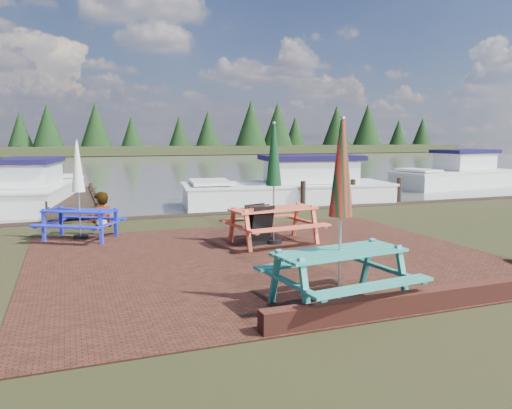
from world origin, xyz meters
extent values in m
plane|color=black|center=(0.00, 0.00, 0.00)|extent=(120.00, 120.00, 0.00)
cube|color=#331810|center=(0.00, 1.00, 0.01)|extent=(9.00, 7.50, 0.02)
cube|color=#4C1E16|center=(1.50, -2.60, 0.15)|extent=(6.00, 0.22, 0.30)
cube|color=#47443D|center=(0.00, 37.00, 0.00)|extent=(120.00, 60.00, 0.02)
cube|color=black|center=(0.00, 66.00, 0.50)|extent=(120.00, 10.00, 1.20)
cube|color=teal|center=(-0.04, -1.96, 0.79)|extent=(1.99, 0.96, 0.04)
cube|color=teal|center=(0.04, -2.68, 0.48)|extent=(1.94, 0.47, 0.04)
cube|color=teal|center=(-0.12, -1.24, 0.48)|extent=(1.94, 0.47, 0.04)
cube|color=teal|center=(-0.87, -2.06, 0.39)|extent=(0.27, 1.66, 0.79)
cube|color=teal|center=(0.79, -1.87, 0.39)|extent=(0.27, 1.66, 0.79)
cylinder|color=black|center=(-0.04, -1.96, 0.05)|extent=(0.38, 0.38, 0.11)
cylinder|color=#B2B2B7|center=(-0.04, -1.96, 1.33)|extent=(0.04, 0.04, 2.67)
cone|color=#AC1E18|center=(-0.04, -1.96, 1.97)|extent=(0.34, 0.34, 1.33)
cube|color=#E05739|center=(0.69, 2.23, 0.81)|extent=(2.03, 0.99, 0.04)
cube|color=#E05739|center=(0.77, 1.49, 0.49)|extent=(1.98, 0.49, 0.04)
cube|color=#E05739|center=(0.60, 2.96, 0.49)|extent=(1.98, 0.49, 0.04)
cube|color=#E05739|center=(-0.16, 2.13, 0.40)|extent=(0.28, 1.70, 0.81)
cube|color=#E05739|center=(1.53, 2.33, 0.40)|extent=(0.28, 1.70, 0.81)
cylinder|color=black|center=(0.69, 2.23, 0.05)|extent=(0.39, 0.39, 0.11)
cylinder|color=#B2B2B7|center=(0.69, 2.23, 1.36)|extent=(0.04, 0.04, 2.72)
cone|color=black|center=(0.69, 2.23, 2.01)|extent=(0.35, 0.35, 1.36)
cube|color=#1921C2|center=(-3.40, 4.30, 0.69)|extent=(1.77, 1.44, 0.04)
cube|color=#1921C2|center=(-3.74, 3.76, 0.42)|extent=(1.54, 1.07, 0.04)
cube|color=#1921C2|center=(-3.07, 4.84, 0.42)|extent=(1.54, 1.07, 0.04)
cube|color=#1921C2|center=(-4.02, 4.68, 0.34)|extent=(0.83, 1.27, 0.69)
cube|color=#1921C2|center=(-2.79, 3.92, 0.34)|extent=(0.83, 1.27, 0.69)
cylinder|color=black|center=(-3.40, 4.30, 0.05)|extent=(0.34, 0.34, 0.09)
cylinder|color=#B2B2B7|center=(-3.40, 4.30, 1.16)|extent=(0.03, 0.03, 2.33)
cone|color=silver|center=(-3.40, 4.30, 1.72)|extent=(0.30, 0.30, 1.16)
cube|color=black|center=(0.33, 2.03, 0.46)|extent=(0.60, 0.38, 0.91)
cube|color=black|center=(0.33, 2.33, 0.46)|extent=(0.60, 0.38, 0.91)
cube|color=black|center=(0.33, 2.18, 0.90)|extent=(0.55, 0.21, 0.03)
cube|color=black|center=(-3.50, 11.50, 0.12)|extent=(1.60, 9.00, 0.06)
cube|color=black|center=(-4.25, 11.50, 0.17)|extent=(0.08, 9.00, 0.08)
cube|color=black|center=(-2.75, 11.50, 0.17)|extent=(0.08, 9.00, 0.08)
cylinder|color=black|center=(-4.30, 7.00, -0.10)|extent=(0.16, 0.16, 1.00)
cylinder|color=black|center=(-2.70, 7.00, -0.10)|extent=(0.16, 0.16, 1.00)
cube|color=silver|center=(-4.77, 12.51, 0.13)|extent=(3.55, 7.20, 0.98)
cube|color=silver|center=(-4.77, 12.51, 0.64)|extent=(3.63, 7.34, 0.08)
cube|color=silver|center=(-4.91, 11.70, 1.11)|extent=(2.19, 3.15, 0.84)
cube|color=black|center=(-4.91, 11.70, 1.58)|extent=(2.45, 3.59, 0.18)
cube|color=silver|center=(-4.30, 15.09, 0.76)|extent=(2.20, 1.58, 0.10)
cube|color=silver|center=(4.07, 9.00, 0.14)|extent=(7.94, 3.74, 1.02)
cube|color=silver|center=(4.07, 9.00, 0.66)|extent=(8.10, 3.81, 0.08)
cube|color=silver|center=(4.97, 8.87, 1.15)|extent=(3.45, 2.36, 0.87)
cube|color=black|center=(4.97, 8.87, 1.64)|extent=(3.94, 2.63, 0.18)
cube|color=silver|center=(1.20, 9.43, 0.80)|extent=(1.69, 2.43, 0.10)
cube|color=silver|center=(14.88, 12.26, 0.14)|extent=(7.04, 3.37, 1.04)
cube|color=silver|center=(14.88, 12.26, 0.68)|extent=(7.18, 3.44, 0.08)
cube|color=silver|center=(15.69, 12.38, 1.18)|extent=(3.06, 2.12, 0.88)
cube|color=black|center=(15.69, 12.38, 1.68)|extent=(3.49, 2.37, 0.19)
cube|color=silver|center=(12.35, 11.88, 0.82)|extent=(1.50, 2.19, 0.10)
imported|color=gray|center=(-2.85, 5.66, 0.96)|extent=(0.83, 0.71, 1.92)
camera|label=1|loc=(-3.61, -8.04, 2.41)|focal=35.00mm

